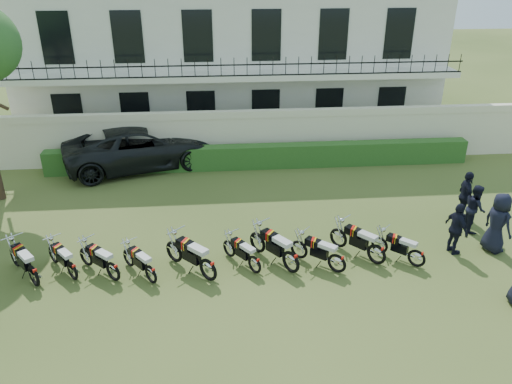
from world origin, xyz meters
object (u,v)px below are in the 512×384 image
motorcycle_2 (113,267)px  motorcycle_3 (151,270)px  motorcycle_6 (291,257)px  motorcycle_8 (377,250)px  motorcycle_4 (208,265)px  motorcycle_0 (33,271)px  motorcycle_9 (417,254)px  motorcycle_5 (255,261)px  suv (141,147)px  motorcycle_7 (337,259)px  officer_2 (457,229)px  officer_4 (475,208)px  officer_3 (498,223)px  officer_5 (466,196)px  motorcycle_1 (72,267)px

motorcycle_2 → motorcycle_3: 1.08m
motorcycle_6 → motorcycle_8: (2.57, 0.22, -0.03)m
motorcycle_2 → motorcycle_4: motorcycle_4 is taller
motorcycle_0 → motorcycle_9: size_ratio=1.23×
motorcycle_5 → suv: size_ratio=0.22×
motorcycle_2 → motorcycle_3: (1.06, -0.20, -0.03)m
motorcycle_2 → motorcycle_7: (6.30, -0.15, 0.01)m
motorcycle_7 → officer_2: (3.80, 0.76, 0.37)m
motorcycle_6 → officer_4: officer_4 is taller
officer_3 → motorcycle_8: bearing=77.5°
motorcycle_5 → motorcycle_0: bearing=144.5°
officer_3 → motorcycle_5: bearing=75.4°
motorcycle_2 → motorcycle_9: motorcycle_2 is taller
motorcycle_3 → motorcycle_4: (1.58, -0.01, 0.10)m
motorcycle_2 → motorcycle_0: bearing=134.3°
officer_4 → officer_5: bearing=9.9°
motorcycle_3 → motorcycle_8: bearing=-35.5°
officer_2 → officer_3: officer_3 is taller
motorcycle_0 → officer_5: (13.48, 2.74, 0.39)m
suv → motorcycle_8: bearing=-154.0°
motorcycle_5 → suv: (-4.14, 8.49, 0.46)m
motorcycle_1 → motorcycle_7: motorcycle_7 is taller
motorcycle_5 → motorcycle_7: size_ratio=0.97×
motorcycle_7 → suv: (-6.49, 8.67, 0.42)m
motorcycle_5 → officer_5: (7.42, 2.64, 0.46)m
motorcycle_0 → motorcycle_9: bearing=-39.0°
motorcycle_6 → motorcycle_7: size_ratio=1.21×
motorcycle_8 → motorcycle_2: bearing=140.4°
motorcycle_4 → motorcycle_6: 2.36m
motorcycle_1 → motorcycle_8: (8.70, 0.04, 0.06)m
suv → officer_4: size_ratio=3.97×
suv → officer_3: bearing=-141.1°
motorcycle_0 → motorcycle_9: (10.79, 0.01, -0.06)m
motorcycle_0 → motorcycle_4: motorcycle_4 is taller
officer_4 → motorcycle_3: bearing=113.6°
motorcycle_1 → motorcycle_6: bearing=-41.4°
motorcycle_4 → officer_4: officer_4 is taller
motorcycle_0 → motorcycle_4: bearing=-40.9°
suv → officer_4: bearing=-136.6°
motorcycle_3 → officer_3: bearing=-34.3°
motorcycle_2 → officer_2: officer_2 is taller
motorcycle_1 → suv: bearing=43.8°
motorcycle_0 → motorcycle_9: motorcycle_0 is taller
motorcycle_2 → motorcycle_4: 2.65m
suv → motorcycle_6: bearing=-165.7°
motorcycle_0 → motorcycle_6: motorcycle_6 is taller
motorcycle_3 → officer_4: bearing=-27.2°
motorcycle_5 → motorcycle_8: size_ratio=0.90×
motorcycle_4 → officer_5: 9.20m
motorcycle_3 → officer_2: (9.04, 0.82, 0.40)m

